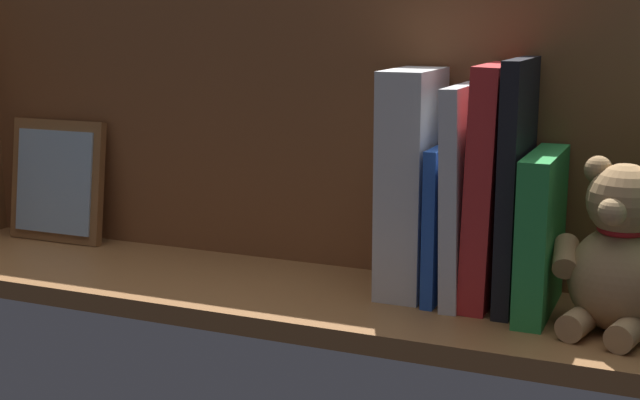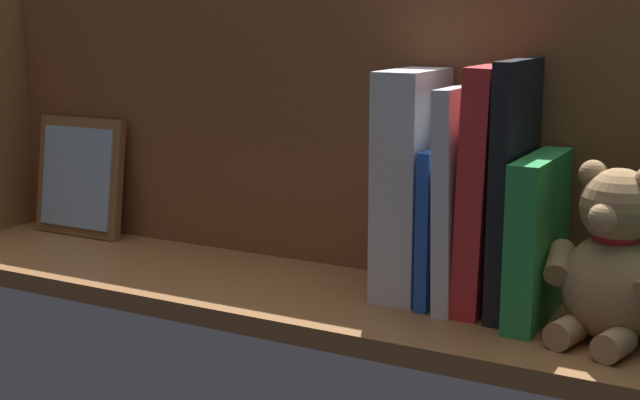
# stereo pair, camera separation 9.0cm
# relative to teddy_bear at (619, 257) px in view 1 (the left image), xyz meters

# --- Properties ---
(ground_plane) EXTENTS (1.13, 0.24, 0.02)m
(ground_plane) POSITION_rel_teddy_bear_xyz_m (0.32, -0.01, -0.09)
(ground_plane) COLOR brown
(shelf_back_panel) EXTENTS (1.13, 0.02, 0.34)m
(shelf_back_panel) POSITION_rel_teddy_bear_xyz_m (0.32, -0.11, 0.09)
(shelf_back_panel) COLOR brown
(shelf_back_panel) RESTS_ON ground_plane
(teddy_bear) EXTENTS (0.13, 0.13, 0.17)m
(teddy_bear) POSITION_rel_teddy_bear_xyz_m (0.00, 0.00, 0.00)
(teddy_bear) COLOR tan
(teddy_bear) RESTS_ON ground_plane
(book_4) EXTENTS (0.03, 0.14, 0.17)m
(book_4) POSITION_rel_teddy_bear_xyz_m (0.08, -0.03, 0.01)
(book_4) COLOR green
(book_4) RESTS_ON ground_plane
(book_5) EXTENTS (0.02, 0.12, 0.26)m
(book_5) POSITION_rel_teddy_bear_xyz_m (0.11, -0.04, 0.06)
(book_5) COLOR black
(book_5) RESTS_ON ground_plane
(book_6) EXTENTS (0.03, 0.12, 0.26)m
(book_6) POSITION_rel_teddy_bear_xyz_m (0.14, -0.04, 0.05)
(book_6) COLOR red
(book_6) RESTS_ON ground_plane
(book_7) EXTENTS (0.02, 0.12, 0.23)m
(book_7) POSITION_rel_teddy_bear_xyz_m (0.17, -0.04, 0.04)
(book_7) COLOR silver
(book_7) RESTS_ON ground_plane
(book_8) EXTENTS (0.01, 0.12, 0.17)m
(book_8) POSITION_rel_teddy_bear_xyz_m (0.19, -0.04, 0.01)
(book_8) COLOR blue
(book_8) RESTS_ON ground_plane
(dictionary_thick_white) EXTENTS (0.05, 0.11, 0.25)m
(dictionary_thick_white) POSITION_rel_teddy_bear_xyz_m (0.22, -0.04, 0.05)
(dictionary_thick_white) COLOR silver
(dictionary_thick_white) RESTS_ON ground_plane
(picture_frame_leaning) EXTENTS (0.15, 0.04, 0.17)m
(picture_frame_leaning) POSITION_rel_teddy_bear_xyz_m (0.74, -0.08, 0.01)
(picture_frame_leaning) COLOR brown
(picture_frame_leaning) RESTS_ON ground_plane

